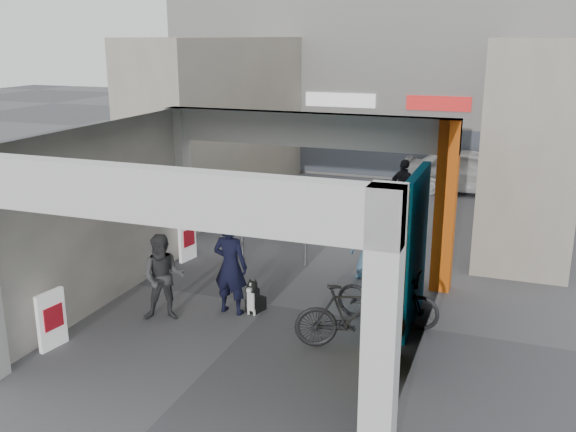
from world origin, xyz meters
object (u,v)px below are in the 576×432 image
at_px(man_with_dog, 230,266).
at_px(man_elderly, 369,243).
at_px(cafe_set, 297,221).
at_px(border_collie, 254,299).
at_px(bicycle_rear, 350,316).
at_px(produce_stand, 274,206).
at_px(man_back_turned, 163,278).
at_px(man_crates, 404,189).
at_px(white_van, 469,171).
at_px(bicycle_front, 388,297).

relative_size(man_with_dog, man_elderly, 1.17).
height_order(cafe_set, border_collie, cafe_set).
height_order(cafe_set, bicycle_rear, bicycle_rear).
height_order(produce_stand, man_back_turned, man_back_turned).
xyz_separation_m(cafe_set, man_back_turned, (-0.48, -5.93, 0.50)).
distance_m(produce_stand, man_crates, 3.75).
distance_m(cafe_set, man_crates, 3.37).
xyz_separation_m(man_back_turned, bicycle_rear, (3.48, 0.10, -0.25)).
relative_size(border_collie, bicycle_rear, 0.37).
relative_size(produce_stand, bicycle_rear, 0.60).
height_order(man_crates, white_van, man_crates).
bearing_deg(man_with_dog, man_elderly, -124.32).
relative_size(cafe_set, bicycle_front, 0.77).
bearing_deg(bicycle_rear, produce_stand, 10.83).
xyz_separation_m(border_collie, man_with_dog, (-0.40, -0.14, 0.65)).
height_order(cafe_set, man_crates, man_crates).
bearing_deg(white_van, man_elderly, 169.54).
distance_m(border_collie, bicycle_rear, 2.20).
xyz_separation_m(border_collie, man_crates, (1.46, 7.40, 0.58)).
relative_size(man_crates, bicycle_front, 0.90).
bearing_deg(border_collie, bicycle_front, 25.43).
xyz_separation_m(man_crates, bicycle_front, (0.99, -6.99, -0.36)).
relative_size(produce_stand, white_van, 0.26).
xyz_separation_m(man_with_dog, man_back_turned, (-1.02, -0.69, -0.11)).
bearing_deg(man_crates, man_back_turned, 94.75).
height_order(cafe_set, man_back_turned, man_back_turned).
height_order(man_with_dog, bicycle_rear, man_with_dog).
bearing_deg(cafe_set, man_back_turned, -94.63).
bearing_deg(bicycle_rear, bicycle_front, -38.35).
xyz_separation_m(produce_stand, man_with_dog, (1.71, -6.54, 0.63)).
distance_m(produce_stand, man_elderly, 5.40).
xyz_separation_m(border_collie, bicycle_rear, (2.06, -0.73, 0.28)).
bearing_deg(produce_stand, man_back_turned, -86.14).
height_order(cafe_set, white_van, white_van).
bearing_deg(man_crates, bicycle_front, 122.09).
xyz_separation_m(man_elderly, bicycle_front, (0.85, -2.09, -0.29)).
relative_size(produce_stand, man_back_turned, 0.69).
xyz_separation_m(cafe_set, bicycle_front, (3.39, -4.68, 0.19)).
height_order(border_collie, man_back_turned, man_back_turned).
bearing_deg(man_back_turned, man_with_dog, 10.96).
xyz_separation_m(man_back_turned, bicycle_front, (3.87, 1.24, -0.31)).
height_order(border_collie, white_van, white_van).
bearing_deg(white_van, man_back_turned, 158.39).
bearing_deg(border_collie, produce_stand, 124.13).
relative_size(man_back_turned, white_van, 0.38).
bearing_deg(cafe_set, bicycle_front, -54.09).
xyz_separation_m(man_crates, white_van, (1.45, 3.95, -0.12)).
distance_m(man_back_turned, man_elderly, 4.50).
relative_size(man_elderly, bicycle_rear, 0.85).
xyz_separation_m(man_elderly, man_crates, (-0.14, 4.90, 0.07)).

